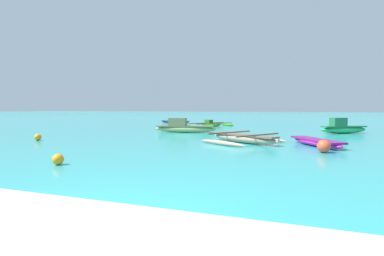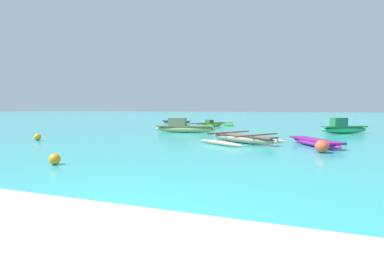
{
  "view_description": "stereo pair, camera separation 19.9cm",
  "coord_description": "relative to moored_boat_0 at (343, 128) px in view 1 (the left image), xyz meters",
  "views": [
    {
      "loc": [
        2.78,
        -3.11,
        1.67
      ],
      "look_at": [
        -4.26,
        16.73,
        0.25
      ],
      "focal_mm": 28.0,
      "sensor_mm": 36.0,
      "label": 1
    },
    {
      "loc": [
        2.96,
        -3.04,
        1.67
      ],
      "look_at": [
        -4.26,
        16.73,
        0.25
      ],
      "focal_mm": 28.0,
      "sensor_mm": 36.0,
      "label": 2
    }
  ],
  "objects": [
    {
      "name": "moored_boat_1",
      "position": [
        -15.01,
        7.55,
        -0.18
      ],
      "size": [
        3.6,
        1.48,
        0.32
      ],
      "rotation": [
        0.0,
        0.0,
        -0.22
      ],
      "color": "#455A8D",
      "rests_on": "ground_plane"
    },
    {
      "name": "mooring_buoy_2",
      "position": [
        -9.37,
        -14.75,
        -0.2
      ],
      "size": [
        0.33,
        0.33,
        0.33
      ],
      "color": "orange",
      "rests_on": "ground_plane"
    },
    {
      "name": "moored_boat_2",
      "position": [
        -10.1,
        4.03,
        -0.17
      ],
      "size": [
        3.79,
        4.45,
        0.6
      ],
      "rotation": [
        0.0,
        0.0,
        -0.6
      ],
      "color": "#32921E",
      "rests_on": "ground_plane"
    },
    {
      "name": "moored_boat_4",
      "position": [
        -5.19,
        -7.39,
        -0.15
      ],
      "size": [
        4.04,
        4.11,
        0.48
      ],
      "rotation": [
        0.0,
        0.0,
        -0.57
      ],
      "color": "tan",
      "rests_on": "ground_plane"
    },
    {
      "name": "mooring_buoy_0",
      "position": [
        -15.3,
        -9.91,
        -0.19
      ],
      "size": [
        0.34,
        0.34,
        0.34
      ],
      "color": "orange",
      "rests_on": "ground_plane"
    },
    {
      "name": "moored_boat_0",
      "position": [
        0.0,
        0.0,
        0.0
      ],
      "size": [
        3.15,
        2.29,
        1.03
      ],
      "rotation": [
        0.0,
        0.0,
        0.54
      ],
      "color": "#26AC61",
      "rests_on": "ground_plane"
    },
    {
      "name": "moored_boat_5",
      "position": [
        -1.97,
        -7.47,
        -0.19
      ],
      "size": [
        2.36,
        3.31,
        0.31
      ],
      "rotation": [
        0.0,
        0.0,
        -1.05
      ],
      "color": "#B91FAC",
      "rests_on": "ground_plane"
    },
    {
      "name": "ground_plane",
      "position": [
        -5.54,
        -18.51,
        -0.36
      ],
      "size": [
        240.0,
        240.0,
        0.0
      ],
      "color": "teal"
    },
    {
      "name": "mooring_buoy_1",
      "position": [
        -1.83,
        -9.55,
        -0.12
      ],
      "size": [
        0.49,
        0.49,
        0.49
      ],
      "color": "#E54C2D",
      "rests_on": "ground_plane"
    },
    {
      "name": "moored_boat_3",
      "position": [
        -10.06,
        -2.73,
        -0.02
      ],
      "size": [
        4.24,
        1.31,
        0.98
      ],
      "rotation": [
        0.0,
        0.0,
        0.16
      ],
      "color": "#9AA967",
      "rests_on": "ground_plane"
    }
  ]
}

